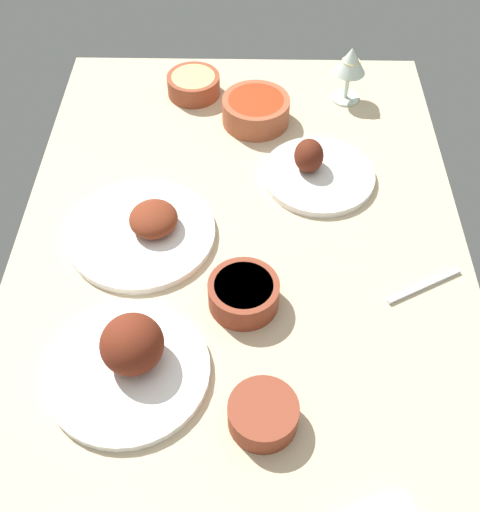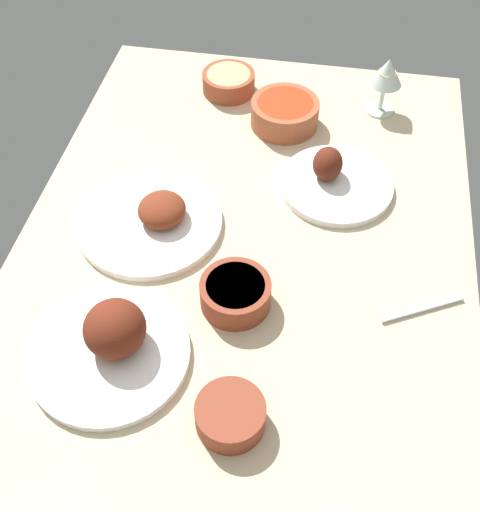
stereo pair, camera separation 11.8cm
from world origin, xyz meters
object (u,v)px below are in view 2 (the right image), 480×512
object	(u,v)px
wine_glass	(387,75)
fork_loose	(422,309)
plate_center_main	(334,179)
plate_near_viewer	(153,219)
bowl_pasta	(229,82)
plate_far_side	(112,342)
bowl_soup	(230,415)
bowl_potatoes	(235,293)
bowl_sauce	(285,113)

from	to	relation	value
wine_glass	fork_loose	distance (cm)	60.03
plate_center_main	wine_glass	xyz separation A→B (cm)	(28.50, -9.07, 8.07)
plate_near_viewer	bowl_pasta	xyz separation A→B (cm)	(47.59, -6.71, 1.14)
plate_far_side	bowl_soup	distance (cm)	23.89
bowl_pasta	bowl_potatoes	size ratio (longest dim) A/B	1.00
bowl_sauce	bowl_soup	bearing A→B (deg)	-179.04
bowl_soup	bowl_potatoes	bearing A→B (deg)	8.31
bowl_potatoes	wine_glass	xyz separation A→B (cm)	(62.59, -24.31, 6.99)
plate_near_viewer	bowl_soup	distance (cm)	45.95
bowl_soup	bowl_potatoes	world-z (taller)	bowl_potatoes
plate_far_side	fork_loose	world-z (taller)	plate_far_side
bowl_pasta	fork_loose	distance (cm)	76.19
bowl_sauce	bowl_potatoes	size ratio (longest dim) A/B	1.22
bowl_sauce	bowl_pasta	distance (cm)	18.81
bowl_soup	bowl_pasta	distance (cm)	88.71
plate_far_side	bowl_pasta	world-z (taller)	plate_far_side
plate_center_main	bowl_sauce	distance (cm)	23.20
plate_far_side	bowl_potatoes	xyz separation A→B (cm)	(14.01, -18.67, -0.26)
bowl_potatoes	bowl_pasta	bearing A→B (deg)	11.74
plate_far_side	bowl_sauce	bearing A→B (deg)	-17.19
bowl_soup	fork_loose	world-z (taller)	bowl_soup
bowl_potatoes	fork_loose	xyz separation A→B (cm)	(4.07, -33.77, -2.54)
plate_far_side	bowl_potatoes	world-z (taller)	plate_far_side
bowl_soup	wine_glass	bearing A→B (deg)	-13.71
plate_far_side	bowl_pasta	xyz separation A→B (cm)	(77.97, -5.38, -0.45)
bowl_pasta	fork_loose	size ratio (longest dim) A/B	0.79
wine_glass	fork_loose	bearing A→B (deg)	-170.82
plate_center_main	bowl_pasta	xyz separation A→B (cm)	(29.87, 28.52, 0.89)
fork_loose	bowl_pasta	bearing A→B (deg)	100.32
bowl_potatoes	wine_glass	world-z (taller)	wine_glass
plate_center_main	bowl_sauce	size ratio (longest dim) A/B	1.53
bowl_sauce	bowl_soup	size ratio (longest dim) A/B	1.41
plate_near_viewer	fork_loose	bearing A→B (deg)	-102.88
plate_near_viewer	bowl_potatoes	xyz separation A→B (cm)	(-16.37, -20.00, 1.33)
plate_center_main	plate_far_side	distance (cm)	58.86
bowl_pasta	wine_glass	distance (cm)	38.30
plate_far_side	bowl_soup	world-z (taller)	plate_far_side
plate_near_viewer	bowl_pasta	size ratio (longest dim) A/B	2.28
plate_center_main	wine_glass	world-z (taller)	wine_glass
plate_near_viewer	plate_center_main	bearing A→B (deg)	-63.31
plate_near_viewer	fork_loose	xyz separation A→B (cm)	(-12.30, -53.76, -1.20)
bowl_sauce	fork_loose	xyz separation A→B (cm)	(-49.09, -31.66, -2.96)
plate_center_main	plate_far_side	world-z (taller)	plate_far_side
bowl_pasta	bowl_potatoes	distance (cm)	65.32
wine_glass	fork_loose	size ratio (longest dim) A/B	0.85
bowl_pasta	bowl_potatoes	world-z (taller)	bowl_potatoes
plate_far_side	bowl_soup	size ratio (longest dim) A/B	2.46
plate_center_main	bowl_potatoes	size ratio (longest dim) A/B	1.88
plate_near_viewer	bowl_potatoes	distance (cm)	25.88
bowl_potatoes	plate_near_viewer	bearing A→B (deg)	50.70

